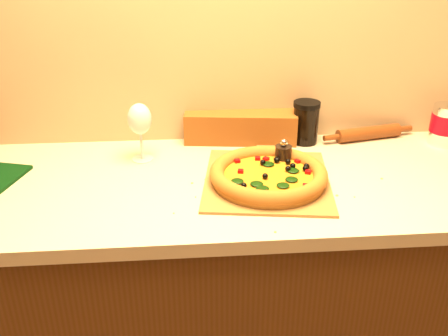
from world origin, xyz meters
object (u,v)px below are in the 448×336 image
at_px(pizza, 268,175).
at_px(pepper_grinder, 283,156).
at_px(pizza_peel, 267,177).
at_px(dark_jar, 306,122).
at_px(rolling_pin, 368,133).
at_px(wine_glass, 140,121).
at_px(coffee_canister, 446,124).

relative_size(pizza, pepper_grinder, 3.53).
bearing_deg(pizza_peel, dark_jar, 64.90).
height_order(pizza_peel, pepper_grinder, pepper_grinder).
relative_size(pepper_grinder, rolling_pin, 0.28).
bearing_deg(pizza, pepper_grinder, 59.30).
height_order(pizza_peel, dark_jar, dark_jar).
bearing_deg(pepper_grinder, dark_jar, 59.99).
distance_m(pizza_peel, wine_glass, 0.44).
distance_m(pizza_peel, pizza, 0.05).
distance_m(pepper_grinder, dark_jar, 0.23).
bearing_deg(coffee_canister, dark_jar, 174.05).
distance_m(pizza_peel, coffee_canister, 0.70).
relative_size(coffee_canister, dark_jar, 0.94).
xyz_separation_m(pepper_grinder, rolling_pin, (0.35, 0.21, -0.02)).
distance_m(rolling_pin, dark_jar, 0.24).
bearing_deg(dark_jar, pizza_peel, -123.15).
distance_m(pepper_grinder, rolling_pin, 0.41).
bearing_deg(rolling_pin, dark_jar, -178.06).
xyz_separation_m(pizza_peel, pepper_grinder, (0.06, 0.07, 0.04)).
height_order(pizza, dark_jar, dark_jar).
relative_size(wine_glass, dark_jar, 1.29).
relative_size(rolling_pin, wine_glass, 1.81).
xyz_separation_m(pizza_peel, coffee_canister, (0.66, 0.22, 0.07)).
bearing_deg(coffee_canister, wine_glass, -177.11).
height_order(pepper_grinder, dark_jar, dark_jar).
relative_size(rolling_pin, coffee_canister, 2.48).
bearing_deg(pizza_peel, wine_glass, 164.31).
xyz_separation_m(rolling_pin, wine_glass, (-0.79, -0.11, 0.11)).
bearing_deg(coffee_canister, pizza_peel, -161.41).
bearing_deg(pizza_peel, pizza, -85.52).
bearing_deg(rolling_pin, pizza_peel, -145.78).
bearing_deg(pizza, pizza_peel, 86.43).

